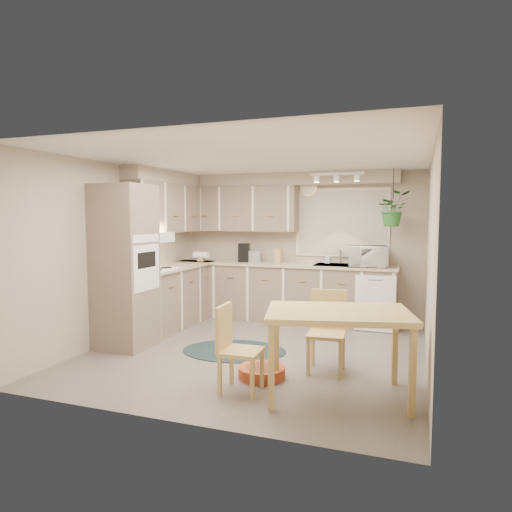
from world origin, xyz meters
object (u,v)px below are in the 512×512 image
Objects in this scene: braided_rug at (234,351)px; pet_bed at (262,372)px; dining_table at (338,354)px; chair_back at (326,332)px; microwave at (368,254)px; chair_left at (241,349)px.

braided_rug is 1.01m from pet_bed.
dining_table is at bearing -34.96° from braided_rug.
chair_back reaches higher than braided_rug.
dining_table is 2.64× the size of pet_bed.
braided_rug is at bearing -138.86° from microwave.
dining_table is at bearing 105.81° from chair_back.
chair_back reaches higher than pet_bed.
chair_left is at bearing -64.55° from braided_rug.
microwave reaches higher than braided_rug.
pet_bed is 0.87× the size of microwave.
pet_bed is (0.64, -0.79, 0.05)m from braided_rug.
microwave reaches higher than chair_back.
chair_left is (-0.90, -0.18, 0.01)m from dining_table.
microwave is (0.86, 3.00, 0.71)m from chair_left.
chair_back is (0.66, 0.84, 0.02)m from chair_left.
chair_back is at bearing 139.25° from chair_left.
dining_table reaches higher than braided_rug.
chair_left is 1.07m from chair_back.
chair_left is 1.41m from braided_rug.
chair_left reaches higher than braided_rug.
dining_table is at bearing -99.24° from microwave.
microwave reaches higher than chair_left.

